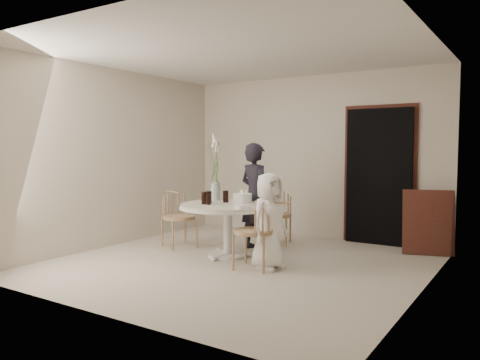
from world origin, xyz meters
The scene contains 18 objects.
ground centered at (0.00, 0.00, 0.00)m, with size 4.50×4.50×0.00m, color #BAAD9F.
room_shell centered at (0.00, 0.00, 1.62)m, with size 4.50×4.50×4.50m.
doorway centered at (1.15, 2.19, 1.05)m, with size 1.00×0.10×2.10m, color black.
door_trim centered at (1.15, 2.23, 1.11)m, with size 1.12×0.03×2.22m, color #592B1E.
table centered at (-0.35, 0.25, 0.62)m, with size 1.33×1.33×0.73m.
picture_frame centered at (1.95, 1.87, 0.45)m, with size 0.69×0.05×0.91m, color #592B1E.
chair_far centered at (-0.24, 1.48, 0.54)m, with size 0.56×0.58×0.83m.
chair_right centered at (0.41, -0.09, 0.55)m, with size 0.56×0.52×0.86m.
chair_left centered at (-1.41, 0.39, 0.55)m, with size 0.62×0.60×0.84m.
girl centered at (-0.26, 0.83, 0.78)m, with size 0.57×0.38×1.57m, color black.
boy centered at (0.45, -0.02, 0.60)m, with size 0.58×0.38×1.19m, color white.
birthday_cake centered at (-0.26, 0.48, 0.79)m, with size 0.27×0.27×0.18m.
cola_tumbler_a centered at (-0.52, 0.02, 0.80)m, with size 0.07×0.07×0.14m, color black.
cola_tumbler_b centered at (-0.60, 0.04, 0.81)m, with size 0.08×0.08×0.17m, color black.
cola_tumbler_c centered at (-0.62, 0.17, 0.81)m, with size 0.08×0.08×0.17m, color black.
cola_tumbler_d centered at (-0.47, 0.38, 0.81)m, with size 0.08×0.08×0.17m, color black.
plate_stack centered at (0.09, -0.08, 0.75)m, with size 0.19×0.19×0.05m, color white.
flower_vase centered at (-0.75, 0.50, 1.08)m, with size 0.14×0.14×1.00m.
Camera 1 is at (3.24, -5.03, 1.50)m, focal length 35.00 mm.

